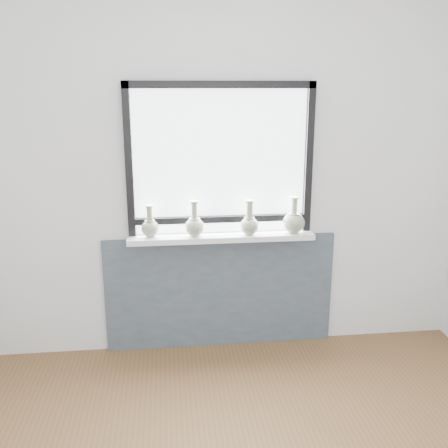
{
  "coord_description": "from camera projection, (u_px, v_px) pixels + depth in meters",
  "views": [
    {
      "loc": [
        -0.37,
        -1.66,
        1.91
      ],
      "look_at": [
        0.0,
        1.55,
        1.02
      ],
      "focal_mm": 40.0,
      "sensor_mm": 36.0,
      "label": 1
    }
  ],
  "objects": [
    {
      "name": "vase_b",
      "position": [
        195.0,
        225.0,
        3.48
      ],
      "size": [
        0.14,
        0.14,
        0.25
      ],
      "rotation": [
        0.0,
        0.0,
        0.1
      ],
      "color": "gray",
      "rests_on": "windowsill"
    },
    {
      "name": "windowsill",
      "position": [
        221.0,
        237.0,
        3.54
      ],
      "size": [
        1.32,
        0.18,
        0.04
      ],
      "primitive_type": "cube",
      "color": "white",
      "rests_on": "apron_panel"
    },
    {
      "name": "vase_c",
      "position": [
        249.0,
        223.0,
        3.51
      ],
      "size": [
        0.14,
        0.14,
        0.25
      ],
      "rotation": [
        0.0,
        0.0,
        -0.12
      ],
      "color": "gray",
      "rests_on": "windowsill"
    },
    {
      "name": "vase_d",
      "position": [
        294.0,
        221.0,
        3.56
      ],
      "size": [
        0.16,
        0.16,
        0.26
      ],
      "rotation": [
        0.0,
        0.0,
        0.42
      ],
      "color": "gray",
      "rests_on": "windowsill"
    },
    {
      "name": "apron_panel",
      "position": [
        220.0,
        292.0,
        3.73
      ],
      "size": [
        1.7,
        0.03,
        0.86
      ],
      "primitive_type": "cube",
      "color": "#4A5765",
      "rests_on": "ground"
    },
    {
      "name": "window",
      "position": [
        220.0,
        157.0,
        3.45
      ],
      "size": [
        1.3,
        0.06,
        1.05
      ],
      "color": "black",
      "rests_on": "windowsill"
    },
    {
      "name": "back_wall",
      "position": [
        220.0,
        176.0,
        3.52
      ],
      "size": [
        3.6,
        0.02,
        2.6
      ],
      "primitive_type": "cube",
      "color": "silver",
      "rests_on": "ground"
    },
    {
      "name": "vase_a",
      "position": [
        150.0,
        227.0,
        3.46
      ],
      "size": [
        0.13,
        0.13,
        0.23
      ],
      "rotation": [
        0.0,
        0.0,
        0.3
      ],
      "color": "gray",
      "rests_on": "windowsill"
    }
  ]
}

